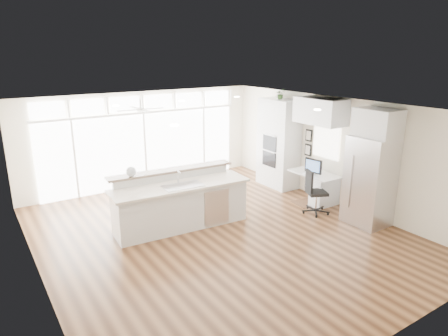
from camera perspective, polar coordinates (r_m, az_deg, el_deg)
floor at (r=8.68m, az=-0.73°, el=-9.44°), size 7.00×8.00×0.02m
ceiling at (r=7.88m, az=-0.80°, el=8.59°), size 7.00×8.00×0.02m
wall_back at (r=11.64m, az=-11.47°, el=4.05°), size 7.00×0.04×2.70m
wall_front at (r=5.49m, az=22.83°, el=-11.11°), size 7.00×0.04×2.70m
wall_left at (r=7.05m, az=-25.60°, el=-5.37°), size 0.04×8.00×2.70m
wall_right at (r=10.42m, az=15.69°, el=2.33°), size 0.04×8.00×2.70m
glass_wall at (r=11.65m, az=-11.27°, el=2.56°), size 5.80×0.06×2.08m
transom_row at (r=11.42m, az=-11.64°, el=9.06°), size 5.90×0.06×0.40m
desk_window at (r=10.54m, az=14.41°, el=3.70°), size 0.04×0.85×0.85m
ceiling_fan at (r=10.17m, az=-11.86°, el=8.75°), size 1.16×1.16×0.32m
recessed_lights at (r=8.05m, az=-1.57°, el=8.61°), size 3.40×3.00×0.02m
oven_cabinet at (r=11.44m, az=7.79°, el=3.51°), size 0.64×1.20×2.50m
desk_nook at (r=10.61m, az=12.76°, el=-2.66°), size 0.72×1.30×0.76m
upper_cabinets at (r=10.19m, az=13.61°, el=7.92°), size 0.64×1.30×0.64m
refrigerator at (r=9.41m, az=20.10°, el=-1.76°), size 0.76×0.90×2.00m
fridge_cabinet at (r=9.16m, az=21.12°, el=6.06°), size 0.64×0.90×0.60m
framed_photos at (r=10.98m, az=11.98°, el=3.56°), size 0.06×0.22×0.80m
kitchen_island at (r=8.83m, az=-6.16°, el=-4.71°), size 3.12×1.35×1.21m
rug at (r=10.59m, az=12.10°, el=-4.82°), size 0.86×0.66×0.01m
office_chair at (r=9.77m, az=13.12°, el=-3.38°), size 0.72×0.70×1.07m
fishbowl at (r=8.66m, az=-13.13°, el=-0.49°), size 0.22×0.22×0.22m
monitor at (r=10.39m, az=12.65°, el=0.31°), size 0.16×0.50×0.41m
keyboard at (r=10.32m, az=11.92°, el=-0.89°), size 0.12×0.30×0.01m
potted_plant at (r=11.22m, az=8.06°, el=10.29°), size 0.27×0.29×0.22m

